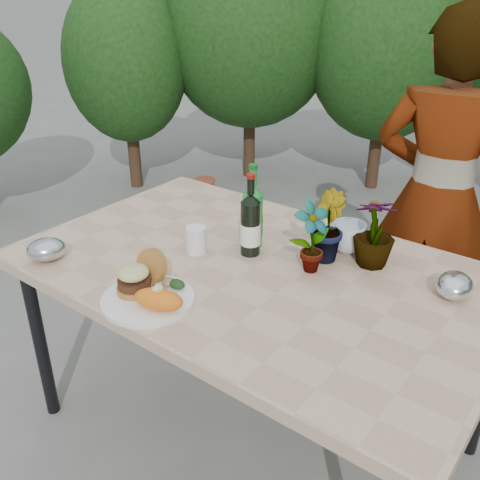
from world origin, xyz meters
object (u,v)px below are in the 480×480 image
Objects in this scene: dinner_plate at (148,300)px; wine_bottle at (250,225)px; patio_table at (254,281)px; person at (437,200)px.

dinner_plate is 0.95× the size of wine_bottle.
patio_table is 5.44× the size of wine_bottle.
patio_table is 1.03× the size of person.
patio_table is at bearing -36.42° from wine_bottle.
patio_table is 5.71× the size of dinner_plate.
person is at bearing 70.79° from patio_table.
person reaches higher than patio_table.
wine_bottle is at bearing 135.49° from patio_table.
wine_bottle is 0.19× the size of person.
patio_table is 0.40m from dinner_plate.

